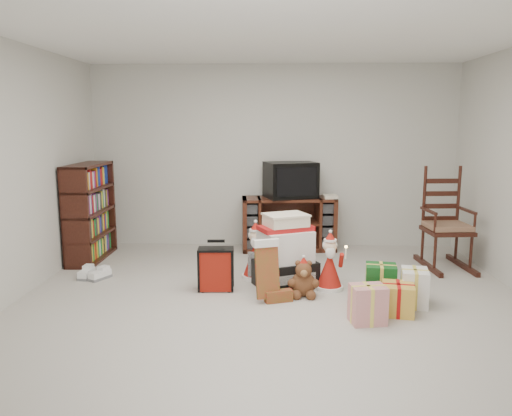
% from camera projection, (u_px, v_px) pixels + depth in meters
% --- Properties ---
extents(room, '(5.01, 5.01, 2.51)m').
position_uv_depth(room, '(273.00, 176.00, 4.43)').
color(room, beige).
rests_on(room, ground).
extents(tv_stand, '(1.29, 0.55, 0.72)m').
position_uv_depth(tv_stand, '(289.00, 224.00, 6.78)').
color(tv_stand, '#4A1C15').
rests_on(tv_stand, floor).
extents(bookshelf, '(0.33, 0.99, 1.22)m').
position_uv_depth(bookshelf, '(90.00, 214.00, 6.28)').
color(bookshelf, '#3C1810').
rests_on(bookshelf, floor).
extents(rocking_chair, '(0.57, 0.87, 1.25)m').
position_uv_depth(rocking_chair, '(445.00, 232.00, 5.97)').
color(rocking_chair, '#3C1810').
rests_on(rocking_chair, floor).
extents(gift_pile, '(0.73, 0.65, 0.76)m').
position_uv_depth(gift_pile, '(285.00, 255.00, 5.26)').
color(gift_pile, black).
rests_on(gift_pile, floor).
extents(red_suitcase, '(0.35, 0.20, 0.52)m').
position_uv_depth(red_suitcase, '(216.00, 269.00, 5.14)').
color(red_suitcase, maroon).
rests_on(red_suitcase, floor).
extents(stocking, '(0.32, 0.21, 0.62)m').
position_uv_depth(stocking, '(267.00, 271.00, 4.80)').
color(stocking, '#0C7019').
rests_on(stocking, floor).
extents(teddy_bear, '(0.24, 0.22, 0.36)m').
position_uv_depth(teddy_bear, '(303.00, 281.00, 4.98)').
color(teddy_bear, brown).
rests_on(teddy_bear, floor).
extents(santa_figurine, '(0.30, 0.29, 0.62)m').
position_uv_depth(santa_figurine, '(330.00, 267.00, 5.18)').
color(santa_figurine, '#A21911').
rests_on(santa_figurine, floor).
extents(mrs_claus_figurine, '(0.32, 0.30, 0.65)m').
position_uv_depth(mrs_claus_figurine, '(256.00, 257.00, 5.54)').
color(mrs_claus_figurine, '#A21911').
rests_on(mrs_claus_figurine, floor).
extents(sneaker_pair, '(0.35, 0.29, 0.09)m').
position_uv_depth(sneaker_pair, '(93.00, 274.00, 5.56)').
color(sneaker_pair, white).
rests_on(sneaker_pair, floor).
extents(gift_cluster, '(0.81, 0.92, 0.28)m').
position_uv_depth(gift_cluster, '(385.00, 294.00, 4.64)').
color(gift_cluster, '#AC1314').
rests_on(gift_cluster, floor).
extents(crt_television, '(0.76, 0.65, 0.48)m').
position_uv_depth(crt_television, '(291.00, 180.00, 6.69)').
color(crt_television, black).
rests_on(crt_television, tv_stand).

